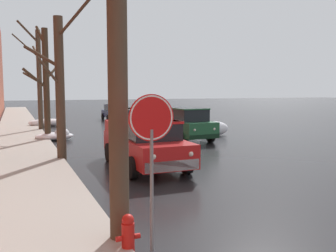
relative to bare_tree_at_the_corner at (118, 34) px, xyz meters
name	(u,v)px	position (x,y,z in m)	size (l,w,h in m)	color
left_sidewalk_slab	(22,141)	(-1.34, 14.35, -3.67)	(2.80, 80.00, 0.14)	#A8A399
snow_bank_near_corner_left	(56,136)	(0.45, 14.59, -3.48)	(2.05, 1.15, 0.68)	white
snow_bank_along_left_kerb	(214,129)	(9.48, 12.80, -3.32)	(1.92, 0.95, 0.88)	white
snow_bank_mid_block_left	(49,123)	(0.76, 22.64, -3.44)	(2.74, 1.02, 0.60)	white
bare_tree_at_the_corner	(118,34)	(0.00, 0.00, 0.00)	(2.95, 2.34, 7.51)	#4C3D2D
bare_tree_second_along_sidewalk	(60,84)	(-0.01, 8.40, -0.73)	(2.22, 4.03, 6.00)	#4C3D2D
bare_tree_mid_block	(45,82)	(-0.04, 14.58, -0.53)	(2.06, 2.50, 6.33)	#423323
bare_tree_far_down_block	(38,76)	(-0.05, 19.76, -0.05)	(1.78, 3.05, 7.15)	#4C3D2D
pickup_truck_red_approaching_near_lane	(146,143)	(2.62, 5.94, -2.85)	(2.15, 5.18, 1.76)	red
suv_green_parked_kerbside_close	(183,122)	(6.92, 11.86, -2.75)	(2.17, 4.67, 1.82)	#1E5633
sedan_white_parked_kerbside_mid	(132,117)	(6.38, 19.50, -2.98)	(2.12, 4.06, 1.42)	silver
sedan_darkblue_parked_far_down_block	(115,112)	(6.83, 26.14, -2.98)	(2.03, 3.94, 1.42)	navy
fire_hydrant	(128,234)	(0.01, -0.41, -3.38)	(0.42, 0.22, 0.71)	red
stop_sign_at_corner	(151,132)	(0.35, -0.66, -1.63)	(0.76, 0.06, 2.72)	slate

